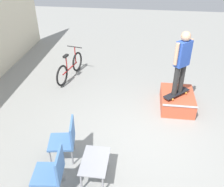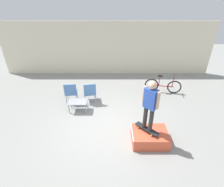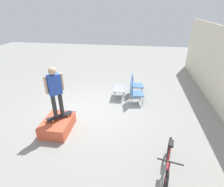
# 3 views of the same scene
# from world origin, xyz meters

# --- Properties ---
(ground_plane) EXTENTS (24.00, 24.00, 0.00)m
(ground_plane) POSITION_xyz_m (0.00, 0.00, 0.00)
(ground_plane) COLOR gray
(skate_ramp_box) EXTENTS (1.16, 0.86, 0.43)m
(skate_ramp_box) POSITION_xyz_m (1.50, -0.76, 0.20)
(skate_ramp_box) COLOR #DB5638
(skate_ramp_box) RESTS_ON ground_plane
(skateboard_on_ramp) EXTENTS (0.72, 0.74, 0.07)m
(skateboard_on_ramp) POSITION_xyz_m (1.39, -0.70, 0.49)
(skateboard_on_ramp) COLOR black
(skateboard_on_ramp) RESTS_ON skate_ramp_box
(person_skater) EXTENTS (0.42, 0.44, 1.66)m
(person_skater) POSITION_xyz_m (1.39, -0.70, 1.48)
(person_skater) COLOR #2D2D2D
(person_skater) RESTS_ON skateboard_on_ramp
(coffee_table) EXTENTS (0.76, 0.50, 0.44)m
(coffee_table) POSITION_xyz_m (-1.11, 1.01, 0.37)
(coffee_table) COLOR #9E9EA3
(coffee_table) RESTS_ON ground_plane
(patio_chair_left) EXTENTS (0.57, 0.57, 0.93)m
(patio_chair_left) POSITION_xyz_m (-1.51, 1.69, 0.52)
(patio_chair_left) COLOR #99999E
(patio_chair_left) RESTS_ON ground_plane
(patio_chair_right) EXTENTS (0.60, 0.60, 0.93)m
(patio_chair_right) POSITION_xyz_m (-0.69, 1.69, 0.52)
(patio_chair_right) COLOR #99999E
(patio_chair_right) RESTS_ON ground_plane
(bicycle) EXTENTS (1.71, 0.55, 0.92)m
(bicycle) POSITION_xyz_m (2.76, 2.58, 0.36)
(bicycle) COLOR black
(bicycle) RESTS_ON ground_plane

